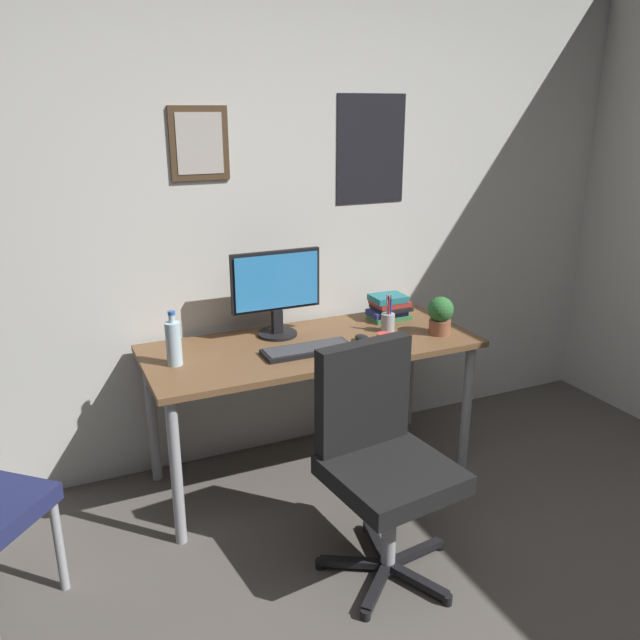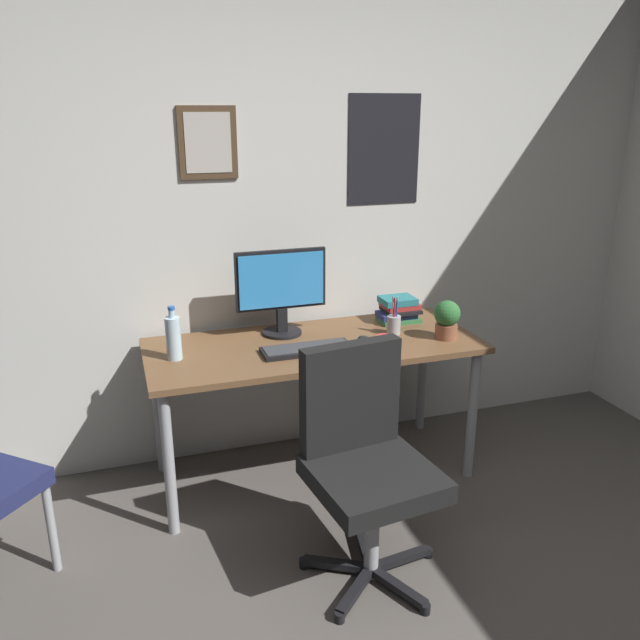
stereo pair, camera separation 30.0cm
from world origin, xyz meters
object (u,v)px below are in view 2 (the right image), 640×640
at_px(coffee_mug_near, 385,345).
at_px(monitor, 281,288).
at_px(keyboard, 307,349).
at_px(potted_plant, 447,318).
at_px(water_bottle, 173,337).
at_px(pen_cup, 394,324).
at_px(book_stack_left, 399,309).
at_px(office_chair, 364,453).
at_px(computer_mouse, 365,340).

bearing_deg(coffee_mug_near, monitor, 132.56).
relative_size(keyboard, potted_plant, 2.21).
bearing_deg(water_bottle, pen_cup, -0.04).
xyz_separation_m(monitor, book_stack_left, (0.65, 0.00, -0.17)).
distance_m(coffee_mug_near, potted_plant, 0.39).
relative_size(office_chair, computer_mouse, 8.64).
distance_m(monitor, book_stack_left, 0.67).
bearing_deg(water_bottle, keyboard, -9.59).
relative_size(monitor, potted_plant, 2.36).
xyz_separation_m(computer_mouse, water_bottle, (-0.90, 0.09, 0.09)).
relative_size(water_bottle, potted_plant, 1.29).
height_order(potted_plant, pen_cup, pen_cup).
relative_size(computer_mouse, pen_cup, 0.55).
xyz_separation_m(monitor, keyboard, (0.05, -0.28, -0.23)).
xyz_separation_m(pen_cup, book_stack_left, (0.11, 0.18, 0.01)).
bearing_deg(water_bottle, potted_plant, -6.09).
height_order(coffee_mug_near, potted_plant, potted_plant).
bearing_deg(pen_cup, monitor, 161.45).
xyz_separation_m(office_chair, monitor, (-0.08, 0.92, 0.44)).
distance_m(keyboard, book_stack_left, 0.67).
distance_m(keyboard, coffee_mug_near, 0.37).
bearing_deg(water_bottle, office_chair, -49.20).
distance_m(office_chair, water_bottle, 1.03).
relative_size(office_chair, coffee_mug_near, 8.55).
height_order(monitor, water_bottle, monitor).
xyz_separation_m(water_bottle, pen_cup, (1.10, -0.00, -0.05)).
distance_m(computer_mouse, water_bottle, 0.91).
distance_m(office_chair, computer_mouse, 0.74).
bearing_deg(monitor, coffee_mug_near, -47.44).
relative_size(potted_plant, book_stack_left, 0.89).
relative_size(keyboard, computer_mouse, 3.91).
distance_m(water_bottle, potted_plant, 1.33).
bearing_deg(keyboard, computer_mouse, 2.21).
distance_m(monitor, pen_cup, 0.60).
relative_size(office_chair, potted_plant, 4.87).
xyz_separation_m(monitor, computer_mouse, (0.35, -0.27, -0.22)).
bearing_deg(book_stack_left, water_bottle, -171.41).
distance_m(water_bottle, coffee_mug_near, 0.97).
relative_size(computer_mouse, water_bottle, 0.44).
bearing_deg(coffee_mug_near, keyboard, 157.97).
relative_size(water_bottle, coffee_mug_near, 2.27).
xyz_separation_m(monitor, pen_cup, (0.54, -0.18, -0.19)).
distance_m(office_chair, book_stack_left, 1.12).
height_order(computer_mouse, coffee_mug_near, coffee_mug_near).
relative_size(office_chair, water_bottle, 3.76).
distance_m(monitor, water_bottle, 0.60).
height_order(office_chair, keyboard, office_chair).
height_order(monitor, keyboard, monitor).
bearing_deg(coffee_mug_near, office_chair, -120.91).
distance_m(keyboard, water_bottle, 0.62).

